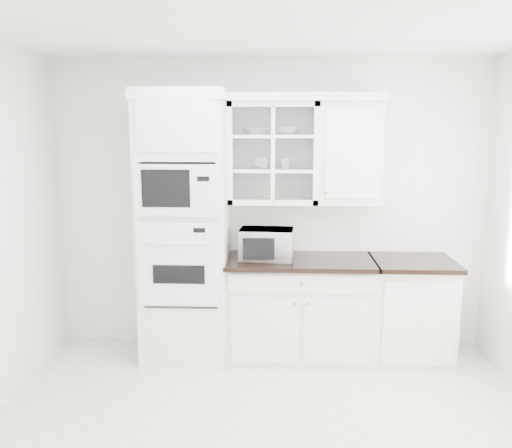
{
  "coord_description": "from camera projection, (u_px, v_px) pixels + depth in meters",
  "views": [
    {
      "loc": [
        0.09,
        -3.29,
        2.08
      ],
      "look_at": [
        -0.1,
        1.05,
        1.3
      ],
      "focal_mm": 38.0,
      "sensor_mm": 36.0,
      "label": 1
    }
  ],
  "objects": [
    {
      "name": "oven_column",
      "position": [
        185.0,
        227.0,
        4.82
      ],
      "size": [
        0.76,
        0.68,
        2.4
      ],
      "color": "white",
      "rests_on": "ground"
    },
    {
      "name": "crown_molding",
      "position": [
        261.0,
        97.0,
        4.73
      ],
      "size": [
        2.14,
        0.38,
        0.07
      ],
      "primitive_type": "cube",
      "color": "white",
      "rests_on": "room_shell"
    },
    {
      "name": "upper_cabinet_solid",
      "position": [
        349.0,
        153.0,
        4.81
      ],
      "size": [
        0.55,
        0.33,
        0.9
      ],
      "primitive_type": "cube",
      "color": "white",
      "rests_on": "room_shell"
    },
    {
      "name": "extra_base_cabinet",
      "position": [
        410.0,
        308.0,
        4.89
      ],
      "size": [
        0.72,
        0.67,
        0.92
      ],
      "color": "white",
      "rests_on": "ground"
    },
    {
      "name": "base_cabinet_run",
      "position": [
        300.0,
        307.0,
        4.94
      ],
      "size": [
        1.32,
        0.67,
        0.92
      ],
      "color": "white",
      "rests_on": "ground"
    },
    {
      "name": "upper_cabinet_glass",
      "position": [
        273.0,
        153.0,
        4.84
      ],
      "size": [
        0.8,
        0.33,
        0.9
      ],
      "color": "white",
      "rests_on": "room_shell"
    },
    {
      "name": "cup_b",
      "position": [
        285.0,
        163.0,
        4.83
      ],
      "size": [
        0.11,
        0.11,
        0.1
      ],
      "primitive_type": "imported",
      "rotation": [
        0.0,
        0.0,
        0.0
      ],
      "color": "white",
      "rests_on": "upper_cabinet_glass"
    },
    {
      "name": "room_shell",
      "position": [
        266.0,
        171.0,
        3.71
      ],
      "size": [
        4.0,
        3.5,
        2.7
      ],
      "color": "white",
      "rests_on": "ground"
    },
    {
      "name": "bowl_b",
      "position": [
        286.0,
        131.0,
        4.81
      ],
      "size": [
        0.23,
        0.23,
        0.07
      ],
      "primitive_type": "imported",
      "rotation": [
        0.0,
        0.0,
        0.04
      ],
      "color": "white",
      "rests_on": "upper_cabinet_glass"
    },
    {
      "name": "ground",
      "position": [
        264.0,
        443.0,
        3.6
      ],
      "size": [
        4.0,
        3.5,
        0.01
      ],
      "primitive_type": "cube",
      "color": "beige",
      "rests_on": "ground"
    },
    {
      "name": "bowl_a",
      "position": [
        256.0,
        132.0,
        4.82
      ],
      "size": [
        0.3,
        0.3,
        0.06
      ],
      "primitive_type": "imported",
      "rotation": [
        0.0,
        0.0,
        0.31
      ],
      "color": "white",
      "rests_on": "upper_cabinet_glass"
    },
    {
      "name": "countertop_microwave",
      "position": [
        267.0,
        244.0,
        4.82
      ],
      "size": [
        0.49,
        0.42,
        0.27
      ],
      "primitive_type": "imported",
      "rotation": [
        0.0,
        0.0,
        3.07
      ],
      "color": "white",
      "rests_on": "base_cabinet_run"
    },
    {
      "name": "cup_a",
      "position": [
        262.0,
        163.0,
        4.84
      ],
      "size": [
        0.16,
        0.16,
        0.11
      ],
      "primitive_type": "imported",
      "rotation": [
        0.0,
        0.0,
        0.24
      ],
      "color": "white",
      "rests_on": "upper_cabinet_glass"
    }
  ]
}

